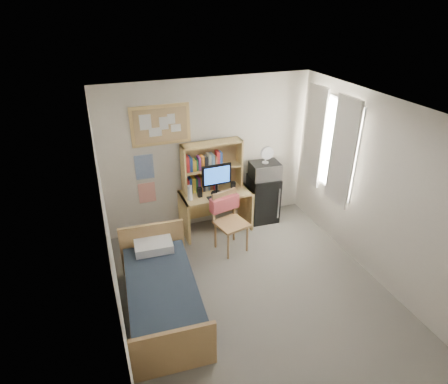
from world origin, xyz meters
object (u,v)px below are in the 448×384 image
object	(u,v)px
speaker_right	(233,186)
microwave	(265,170)
bulletin_board	(161,125)
bed	(163,298)
mini_fridge	(263,198)
speaker_left	(200,192)
desk_fan	(266,155)
desk	(216,211)
desk_chair	(231,223)
monitor	(217,179)

from	to	relation	value
speaker_right	microwave	xyz separation A→B (m)	(0.62, 0.08, 0.17)
bulletin_board	bed	bearing A→B (deg)	-104.35
bulletin_board	mini_fridge	size ratio (longest dim) A/B	1.10
microwave	bulletin_board	bearing A→B (deg)	174.55
speaker_left	desk_fan	bearing A→B (deg)	2.66
speaker_left	desk_fan	xyz separation A→B (m)	(1.22, 0.10, 0.45)
bulletin_board	speaker_left	xyz separation A→B (m)	(0.49, -0.37, -1.09)
desk	speaker_right	bearing A→B (deg)	-11.31
speaker_left	speaker_right	xyz separation A→B (m)	(0.60, 0.02, -0.00)
bed	microwave	distance (m)	2.88
bed	speaker_left	size ratio (longest dim) A/B	10.67
mini_fridge	speaker_right	size ratio (longest dim) A/B	5.12
bed	bulletin_board	bearing A→B (deg)	79.17
speaker_right	microwave	size ratio (longest dim) A/B	0.34
desk_chair	speaker_left	size ratio (longest dim) A/B	5.96
bulletin_board	monitor	world-z (taller)	bulletin_board
mini_fridge	microwave	world-z (taller)	microwave
bulletin_board	desk_fan	world-z (taller)	bulletin_board
bulletin_board	desk_chair	size ratio (longest dim) A/B	0.94
bulletin_board	monitor	distance (m)	1.26
speaker_right	mini_fridge	bearing A→B (deg)	6.98
mini_fridge	desk_fan	size ratio (longest dim) A/B	3.03
desk_chair	monitor	distance (m)	0.79
speaker_left	mini_fridge	bearing A→B (deg)	3.58
bulletin_board	speaker_right	distance (m)	1.58
mini_fridge	desk_fan	world-z (taller)	desk_fan
mini_fridge	microwave	xyz separation A→B (m)	(-0.00, -0.02, 0.57)
desk	speaker_right	xyz separation A→B (m)	(0.30, -0.05, 0.46)
monitor	speaker_left	bearing A→B (deg)	-180.00
bed	desk_chair	bearing A→B (deg)	40.35
mini_fridge	bulletin_board	bearing A→B (deg)	175.21
bed	monitor	world-z (taller)	monitor
bulletin_board	mini_fridge	xyz separation A→B (m)	(1.72, -0.25, -1.49)
desk_chair	desk_fan	world-z (taller)	desk_fan
microwave	speaker_right	bearing A→B (deg)	-169.27
bulletin_board	bed	distance (m)	2.62
bulletin_board	bed	xyz separation A→B (m)	(-0.50, -1.95, -1.67)
mini_fridge	speaker_left	xyz separation A→B (m)	(-1.22, -0.12, 0.40)
desk_fan	desk_chair	bearing A→B (deg)	-138.69
desk_chair	mini_fridge	world-z (taller)	desk_chair
desk	mini_fridge	bearing A→B (deg)	1.05
monitor	speaker_left	distance (m)	0.35
mini_fridge	desk_chair	bearing A→B (deg)	-137.93
desk	desk_fan	size ratio (longest dim) A/B	4.24
microwave	desk	bearing A→B (deg)	-174.66
bed	speaker_right	size ratio (longest dim) A/B	10.81
mini_fridge	monitor	xyz separation A→B (m)	(-0.93, -0.11, 0.59)
bulletin_board	microwave	distance (m)	1.97
desk	desk_fan	bearing A→B (deg)	-0.18
bed	desk_fan	xyz separation A→B (m)	(2.22, 1.68, 1.03)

